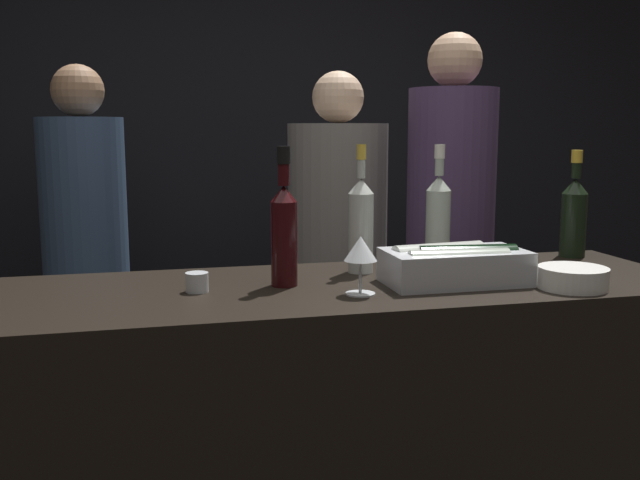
# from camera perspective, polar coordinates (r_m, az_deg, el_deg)

# --- Properties ---
(wall_back_chalkboard) EXTENTS (6.40, 0.06, 2.80)m
(wall_back_chalkboard) POSITION_cam_1_polar(r_m,az_deg,el_deg) (3.84, -6.95, 8.33)
(wall_back_chalkboard) COLOR black
(wall_back_chalkboard) RESTS_ON ground_plane
(bar_counter) EXTENTS (2.11, 0.64, 1.01)m
(bar_counter) POSITION_cam_1_polar(r_m,az_deg,el_deg) (2.13, 0.21, -17.05)
(bar_counter) COLOR black
(bar_counter) RESTS_ON ground_plane
(ice_bin_with_bottles) EXTENTS (0.39, 0.21, 0.11)m
(ice_bin_with_bottles) POSITION_cam_1_polar(r_m,az_deg,el_deg) (2.00, 10.73, -1.88)
(ice_bin_with_bottles) COLOR #B7BABF
(ice_bin_with_bottles) RESTS_ON bar_counter
(bowl_white) EXTENTS (0.18, 0.18, 0.06)m
(bowl_white) POSITION_cam_1_polar(r_m,az_deg,el_deg) (2.03, 19.58, -2.81)
(bowl_white) COLOR silver
(bowl_white) RESTS_ON bar_counter
(wine_glass) EXTENTS (0.09, 0.09, 0.15)m
(wine_glass) POSITION_cam_1_polar(r_m,az_deg,el_deg) (1.83, 3.27, -0.88)
(wine_glass) COLOR silver
(wine_glass) RESTS_ON bar_counter
(candle_votive) EXTENTS (0.06, 0.06, 0.05)m
(candle_votive) POSITION_cam_1_polar(r_m,az_deg,el_deg) (1.90, -9.81, -3.34)
(candle_votive) COLOR silver
(candle_votive) RESTS_ON bar_counter
(white_wine_bottle) EXTENTS (0.08, 0.08, 0.38)m
(white_wine_bottle) POSITION_cam_1_polar(r_m,az_deg,el_deg) (2.26, 9.43, 1.91)
(white_wine_bottle) COLOR #9EA899
(white_wine_bottle) RESTS_ON bar_counter
(red_wine_bottle_black_foil) EXTENTS (0.07, 0.07, 0.38)m
(red_wine_bottle_black_foil) POSITION_cam_1_polar(r_m,az_deg,el_deg) (1.92, -2.90, 0.91)
(red_wine_bottle_black_foil) COLOR black
(red_wine_bottle_black_foil) RESTS_ON bar_counter
(champagne_bottle) EXTENTS (0.08, 0.08, 0.35)m
(champagne_bottle) POSITION_cam_1_polar(r_m,az_deg,el_deg) (2.51, 19.65, 2.00)
(champagne_bottle) COLOR black
(champagne_bottle) RESTS_ON bar_counter
(rose_wine_bottle) EXTENTS (0.08, 0.08, 0.38)m
(rose_wine_bottle) POSITION_cam_1_polar(r_m,az_deg,el_deg) (2.11, 3.28, 1.44)
(rose_wine_bottle) COLOR #B2B7AD
(rose_wine_bottle) RESTS_ON bar_counter
(person_in_hoodie) EXTENTS (0.41, 0.41, 1.67)m
(person_in_hoodie) POSITION_cam_1_polar(r_m,az_deg,el_deg) (2.98, 1.40, -1.12)
(person_in_hoodie) COLOR black
(person_in_hoodie) RESTS_ON ground_plane
(person_blond_tee) EXTENTS (0.35, 0.35, 1.69)m
(person_blond_tee) POSITION_cam_1_polar(r_m,az_deg,el_deg) (3.11, -18.23, -0.61)
(person_blond_tee) COLOR black
(person_blond_tee) RESTS_ON ground_plane
(person_grey_polo) EXTENTS (0.35, 0.35, 1.80)m
(person_grey_polo) POSITION_cam_1_polar(r_m,az_deg,el_deg) (2.88, 10.34, 0.28)
(person_grey_polo) COLOR black
(person_grey_polo) RESTS_ON ground_plane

